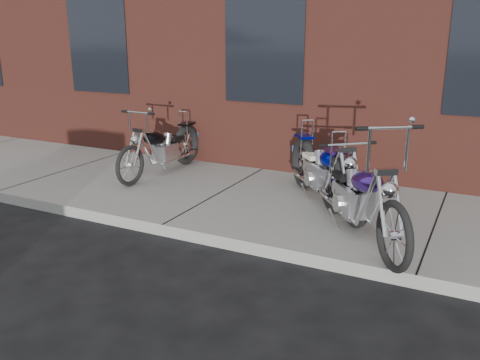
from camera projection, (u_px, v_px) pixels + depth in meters
The scene contains 5 objects.
ground at pixel (163, 236), 6.28m from camera, with size 120.00×120.00×0.00m, color black.
sidewalk at pixel (221, 197), 7.55m from camera, with size 22.00×3.00×0.15m, color #969696.
chopper_purple at pixel (358, 198), 5.82m from camera, with size 1.57×2.09×1.40m.
chopper_blue at pixel (325, 173), 6.91m from camera, with size 1.67×1.90×1.05m.
chopper_third at pixel (162, 150), 8.45m from camera, with size 0.54×2.21×1.12m.
Camera 1 is at (3.49, -4.78, 2.42)m, focal length 38.00 mm.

